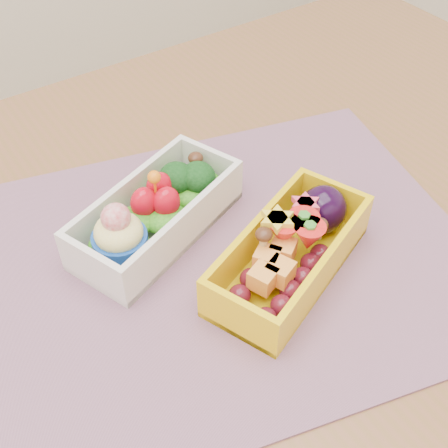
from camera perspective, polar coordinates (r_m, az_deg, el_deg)
table at (r=0.62m, az=-1.84°, el=-11.20°), size 1.20×0.80×0.75m
placemat at (r=0.55m, az=-0.35°, el=-3.45°), size 0.55×0.47×0.00m
bento_white at (r=0.56m, az=-6.70°, el=1.05°), size 0.20×0.14×0.07m
bento_yellow at (r=0.53m, az=6.73°, el=-2.54°), size 0.19×0.14×0.06m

